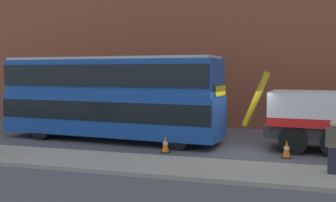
{
  "coord_description": "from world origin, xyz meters",
  "views": [
    {
      "loc": [
        1.96,
        -17.4,
        3.41
      ],
      "look_at": [
        -3.5,
        0.42,
        2.0
      ],
      "focal_mm": 43.08,
      "sensor_mm": 36.0,
      "label": 1
    }
  ],
  "objects_px": {
    "double_decker_bus": "(110,95)",
    "traffic_cone_near_bus": "(165,144)",
    "pedestrian_bystander": "(333,148)",
    "traffic_cone_midway": "(287,149)"
  },
  "relations": [
    {
      "from": "pedestrian_bystander",
      "to": "traffic_cone_near_bus",
      "type": "distance_m",
      "value": 6.71
    },
    {
      "from": "pedestrian_bystander",
      "to": "traffic_cone_midway",
      "type": "bearing_deg",
      "value": -9.21
    },
    {
      "from": "pedestrian_bystander",
      "to": "traffic_cone_midway",
      "type": "relative_size",
      "value": 2.38
    },
    {
      "from": "double_decker_bus",
      "to": "traffic_cone_midway",
      "type": "xyz_separation_m",
      "value": [
        8.3,
        -1.62,
        -1.89
      ]
    },
    {
      "from": "double_decker_bus",
      "to": "traffic_cone_near_bus",
      "type": "height_order",
      "value": "double_decker_bus"
    },
    {
      "from": "double_decker_bus",
      "to": "traffic_cone_midway",
      "type": "relative_size",
      "value": 15.52
    },
    {
      "from": "double_decker_bus",
      "to": "traffic_cone_near_bus",
      "type": "bearing_deg",
      "value": -25.51
    },
    {
      "from": "traffic_cone_near_bus",
      "to": "traffic_cone_midway",
      "type": "xyz_separation_m",
      "value": [
        4.84,
        0.39,
        0.0
      ]
    },
    {
      "from": "traffic_cone_near_bus",
      "to": "double_decker_bus",
      "type": "bearing_deg",
      "value": 149.85
    },
    {
      "from": "pedestrian_bystander",
      "to": "traffic_cone_midway",
      "type": "distance_m",
      "value": 3.1
    }
  ]
}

